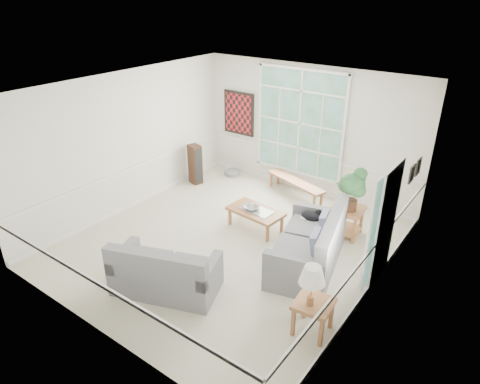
% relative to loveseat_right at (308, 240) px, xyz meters
% --- Properties ---
extents(floor, '(5.50, 6.00, 0.01)m').
position_rel_loveseat_right_xyz_m(floor, '(-1.55, -0.22, -0.53)').
color(floor, beige).
rests_on(floor, ground).
extents(ceiling, '(5.50, 6.00, 0.02)m').
position_rel_loveseat_right_xyz_m(ceiling, '(-1.55, -0.22, 2.47)').
color(ceiling, white).
rests_on(ceiling, ground).
extents(wall_back, '(5.50, 0.02, 3.00)m').
position_rel_loveseat_right_xyz_m(wall_back, '(-1.55, 2.78, 0.97)').
color(wall_back, silver).
rests_on(wall_back, ground).
extents(wall_front, '(5.50, 0.02, 3.00)m').
position_rel_loveseat_right_xyz_m(wall_front, '(-1.55, -3.22, 0.97)').
color(wall_front, silver).
rests_on(wall_front, ground).
extents(wall_left, '(0.02, 6.00, 3.00)m').
position_rel_loveseat_right_xyz_m(wall_left, '(-4.30, -0.22, 0.97)').
color(wall_left, silver).
rests_on(wall_left, ground).
extents(wall_right, '(0.02, 6.00, 3.00)m').
position_rel_loveseat_right_xyz_m(wall_right, '(1.20, -0.22, 0.97)').
color(wall_right, silver).
rests_on(wall_right, ground).
extents(window_back, '(2.30, 0.08, 2.40)m').
position_rel_loveseat_right_xyz_m(window_back, '(-1.75, 2.74, 1.12)').
color(window_back, white).
rests_on(window_back, wall_back).
extents(entry_door, '(0.08, 0.90, 2.10)m').
position_rel_loveseat_right_xyz_m(entry_door, '(1.16, 0.38, 0.52)').
color(entry_door, white).
rests_on(entry_door, floor).
extents(door_sidelight, '(0.08, 0.26, 1.90)m').
position_rel_loveseat_right_xyz_m(door_sidelight, '(1.16, -0.25, 0.62)').
color(door_sidelight, white).
rests_on(door_sidelight, wall_right).
extents(wall_art, '(0.90, 0.06, 1.10)m').
position_rel_loveseat_right_xyz_m(wall_art, '(-3.50, 2.73, 1.07)').
color(wall_art, maroon).
rests_on(wall_art, wall_back).
extents(wall_frame_near, '(0.04, 0.26, 0.32)m').
position_rel_loveseat_right_xyz_m(wall_frame_near, '(1.16, 1.53, 1.02)').
color(wall_frame_near, black).
rests_on(wall_frame_near, wall_right).
extents(wall_frame_far, '(0.04, 0.26, 0.32)m').
position_rel_loveseat_right_xyz_m(wall_frame_far, '(1.16, 1.93, 1.02)').
color(wall_frame_far, black).
rests_on(wall_frame_far, wall_right).
extents(loveseat_right, '(1.46, 2.14, 1.06)m').
position_rel_loveseat_right_xyz_m(loveseat_right, '(0.00, 0.00, 0.00)').
color(loveseat_right, slate).
rests_on(loveseat_right, floor).
extents(loveseat_front, '(1.88, 1.40, 0.91)m').
position_rel_loveseat_right_xyz_m(loveseat_front, '(-1.53, -1.95, -0.07)').
color(loveseat_front, slate).
rests_on(loveseat_front, floor).
extents(coffee_table, '(1.18, 0.72, 0.42)m').
position_rel_loveseat_right_xyz_m(coffee_table, '(-1.46, 0.53, -0.32)').
color(coffee_table, '#965F38').
rests_on(coffee_table, floor).
extents(pewter_bowl, '(0.40, 0.40, 0.08)m').
position_rel_loveseat_right_xyz_m(pewter_bowl, '(-1.54, 0.50, -0.06)').
color(pewter_bowl, '#939297').
rests_on(pewter_bowl, coffee_table).
extents(window_bench, '(1.70, 0.82, 0.39)m').
position_rel_loveseat_right_xyz_m(window_bench, '(-1.55, 2.32, -0.33)').
color(window_bench, '#965F38').
rests_on(window_bench, floor).
extents(end_table, '(0.67, 0.67, 0.61)m').
position_rel_loveseat_right_xyz_m(end_table, '(0.14, 1.38, -0.22)').
color(end_table, '#965F38').
rests_on(end_table, floor).
extents(houseplant, '(0.67, 0.67, 0.89)m').
position_rel_loveseat_right_xyz_m(houseplant, '(0.20, 1.32, 0.53)').
color(houseplant, '#2A5730').
rests_on(houseplant, end_table).
extents(side_table, '(0.57, 0.57, 0.53)m').
position_rel_loveseat_right_xyz_m(side_table, '(0.85, -1.40, -0.26)').
color(side_table, '#965F38').
rests_on(side_table, floor).
extents(table_lamp, '(0.38, 0.38, 0.63)m').
position_rel_loveseat_right_xyz_m(table_lamp, '(0.82, -1.47, 0.32)').
color(table_lamp, silver).
rests_on(table_lamp, side_table).
extents(pet_bed, '(0.53, 0.53, 0.13)m').
position_rel_loveseat_right_xyz_m(pet_bed, '(-3.50, 2.43, -0.47)').
color(pet_bed, gray).
rests_on(pet_bed, floor).
extents(floor_speaker, '(0.37, 0.32, 1.00)m').
position_rel_loveseat_right_xyz_m(floor_speaker, '(-3.95, 1.51, -0.03)').
color(floor_speaker, '#371F12').
rests_on(floor_speaker, floor).
extents(cat, '(0.39, 0.28, 0.18)m').
position_rel_loveseat_right_xyz_m(cat, '(-0.28, 0.64, 0.10)').
color(cat, black).
rests_on(cat, loveseat_right).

